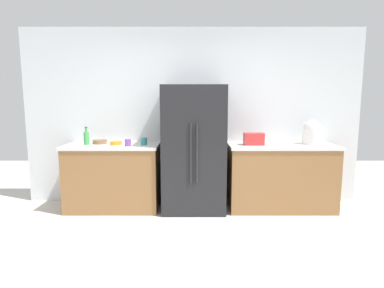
# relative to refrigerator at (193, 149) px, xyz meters

# --- Properties ---
(ground_plane) EXTENTS (10.09, 10.09, 0.00)m
(ground_plane) POSITION_rel_refrigerator_xyz_m (-0.02, -1.49, -0.88)
(ground_plane) COLOR beige
(kitchen_back_panel) EXTENTS (5.05, 0.10, 2.61)m
(kitchen_back_panel) POSITION_rel_refrigerator_xyz_m (-0.02, 0.41, 0.43)
(kitchen_back_panel) COLOR silver
(kitchen_back_panel) RESTS_ON ground_plane
(counter_left) EXTENTS (1.32, 0.66, 0.94)m
(counter_left) POSITION_rel_refrigerator_xyz_m (-1.15, 0.03, -0.41)
(counter_left) COLOR olive
(counter_left) RESTS_ON ground_plane
(counter_right) EXTENTS (1.51, 0.66, 0.94)m
(counter_right) POSITION_rel_refrigerator_xyz_m (1.25, 0.03, -0.41)
(counter_right) COLOR olive
(counter_right) RESTS_ON ground_plane
(refrigerator) EXTENTS (0.87, 0.71, 1.76)m
(refrigerator) POSITION_rel_refrigerator_xyz_m (0.00, 0.00, 0.00)
(refrigerator) COLOR black
(refrigerator) RESTS_ON ground_plane
(toaster) EXTENTS (0.27, 0.18, 0.17)m
(toaster) POSITION_rel_refrigerator_xyz_m (0.84, -0.00, 0.14)
(toaster) COLOR red
(toaster) RESTS_ON counter_right
(rice_cooker) EXTENTS (0.28, 0.28, 0.35)m
(rice_cooker) POSITION_rel_refrigerator_xyz_m (1.69, 0.07, 0.22)
(rice_cooker) COLOR white
(rice_cooker) RESTS_ON counter_right
(bottle_a) EXTENTS (0.07, 0.07, 0.25)m
(bottle_a) POSITION_rel_refrigerator_xyz_m (-1.51, 0.01, 0.15)
(bottle_a) COLOR green
(bottle_a) RESTS_ON counter_left
(cup_a) EXTENTS (0.08, 0.08, 0.10)m
(cup_a) POSITION_rel_refrigerator_xyz_m (-0.90, -0.12, 0.10)
(cup_a) COLOR purple
(cup_a) RESTS_ON counter_left
(cup_b) EXTENTS (0.09, 0.09, 0.10)m
(cup_b) POSITION_rel_refrigerator_xyz_m (-0.70, -0.00, 0.11)
(cup_b) COLOR teal
(cup_b) RESTS_ON counter_left
(bowl_a) EXTENTS (0.17, 0.17, 0.05)m
(bowl_a) POSITION_rel_refrigerator_xyz_m (-1.10, 0.00, 0.08)
(bowl_a) COLOR orange
(bowl_a) RESTS_ON counter_left
(bowl_b) EXTENTS (0.20, 0.20, 0.06)m
(bowl_b) POSITION_rel_refrigerator_xyz_m (-1.35, 0.10, 0.09)
(bowl_b) COLOR brown
(bowl_b) RESTS_ON counter_left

